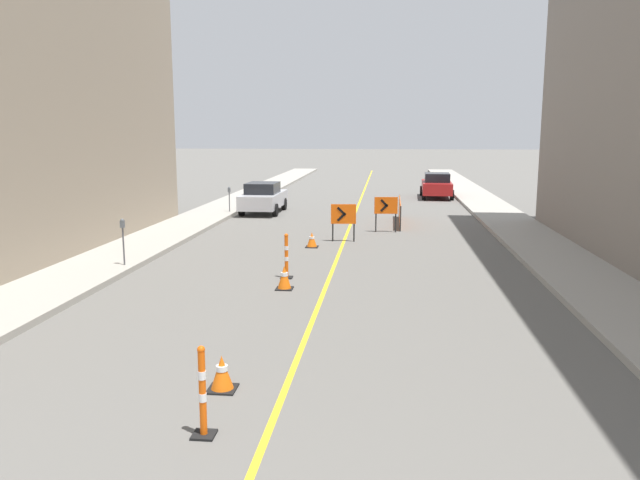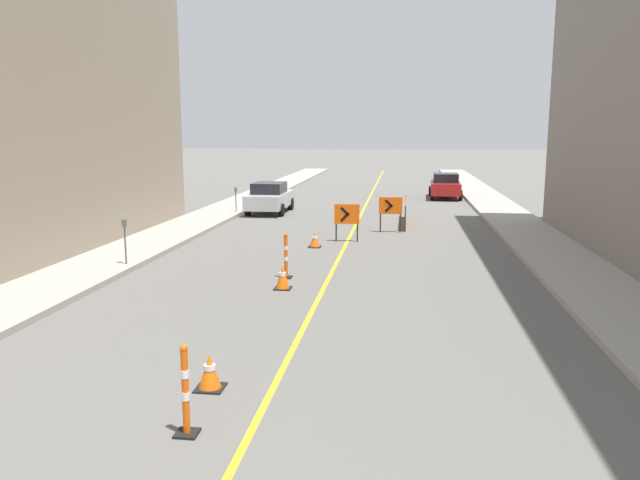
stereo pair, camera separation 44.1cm
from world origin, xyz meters
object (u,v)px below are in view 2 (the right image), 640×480
traffic_cone_third (283,277)px  parked_car_curb_near (270,197)px  delineator_post_rear (286,258)px  arrow_barricade_secondary (391,207)px  arrow_barricade_primary (347,216)px  parked_car_curb_mid (445,186)px  traffic_cone_second (210,372)px  parking_meter_near_curb (125,232)px  traffic_cone_fourth (315,240)px  delineator_post_front (186,396)px  parking_meter_far_curb (236,194)px

traffic_cone_third → parked_car_curb_near: size_ratio=0.15×
traffic_cone_third → parked_car_curb_near: 16.03m
delineator_post_rear → arrow_barricade_secondary: size_ratio=0.88×
delineator_post_rear → arrow_barricade_primary: bearing=79.1°
parked_car_curb_mid → delineator_post_rear: bearing=-102.6°
traffic_cone_second → delineator_post_rear: bearing=91.5°
traffic_cone_third → parked_car_curb_mid: size_ratio=0.15×
parked_car_curb_mid → traffic_cone_third: bearing=-101.6°
parked_car_curb_near → parking_meter_near_curb: size_ratio=3.03×
traffic_cone_second → parking_meter_near_curb: (-5.29, 8.42, 0.88)m
traffic_cone_fourth → arrow_barricade_primary: 1.85m
arrow_barricade_secondary → parked_car_curb_mid: bearing=72.7°
parked_car_curb_mid → parked_car_curb_near: bearing=-136.2°
traffic_cone_second → traffic_cone_third: (-0.06, 6.67, 0.03)m
parked_car_curb_near → parked_car_curb_mid: same height
arrow_barricade_secondary → delineator_post_front: bearing=-102.3°
arrow_barricade_secondary → parking_meter_far_curb: 9.19m
delineator_post_rear → parked_car_curb_near: parked_car_curb_near is taller
delineator_post_rear → parking_meter_far_curb: 14.33m
parking_meter_near_curb → parking_meter_far_curb: (0.00, 12.91, -0.11)m
traffic_cone_third → parked_car_curb_mid: bearing=76.3°
arrow_barricade_secondary → traffic_cone_second: bearing=-103.5°
traffic_cone_third → parked_car_curb_near: parked_car_curb_near is taller
arrow_barricade_primary → traffic_cone_fourth: bearing=-133.7°
traffic_cone_third → arrow_barricade_primary: 7.63m
delineator_post_rear → arrow_barricade_primary: arrow_barricade_primary is taller
traffic_cone_third → delineator_post_rear: (-0.14, 1.28, 0.25)m
traffic_cone_fourth → parked_car_curb_near: parked_car_curb_near is taller
traffic_cone_second → arrow_barricade_secondary: (2.61, 16.65, 0.76)m
arrow_barricade_primary → parking_meter_far_curb: (-6.29, 7.15, 0.06)m
traffic_cone_third → parked_car_curb_mid: 24.80m
parking_meter_far_curb → traffic_cone_second: bearing=-76.1°
delineator_post_rear → parked_car_curb_mid: bearing=75.3°
parked_car_curb_mid → arrow_barricade_primary: bearing=-104.0°
parking_meter_near_curb → parked_car_curb_mid: bearing=63.6°
delineator_post_front → delineator_post_rear: delineator_post_front is taller
arrow_barricade_primary → parked_car_curb_mid: size_ratio=0.33×
delineator_post_rear → traffic_cone_fourth: bearing=88.3°
parked_car_curb_near → parked_car_curb_mid: 12.76m
traffic_cone_second → arrow_barricade_secondary: bearing=81.1°
traffic_cone_third → arrow_barricade_secondary: size_ratio=0.44×
arrow_barricade_primary → parking_meter_far_curb: arrow_barricade_primary is taller
traffic_cone_third → delineator_post_front: bearing=-88.5°
parked_car_curb_near → parking_meter_far_curb: parked_car_curb_near is taller
delineator_post_front → parked_car_curb_near: parked_car_curb_near is taller
delineator_post_front → parking_meter_near_curb: (-5.45, 10.00, 0.59)m
traffic_cone_second → delineator_post_rear: (-0.21, 7.94, 0.28)m
traffic_cone_fourth → delineator_post_rear: delineator_post_rear is taller
parked_car_curb_mid → traffic_cone_second: bearing=-98.6°
arrow_barricade_primary → parking_meter_far_curb: size_ratio=1.14×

